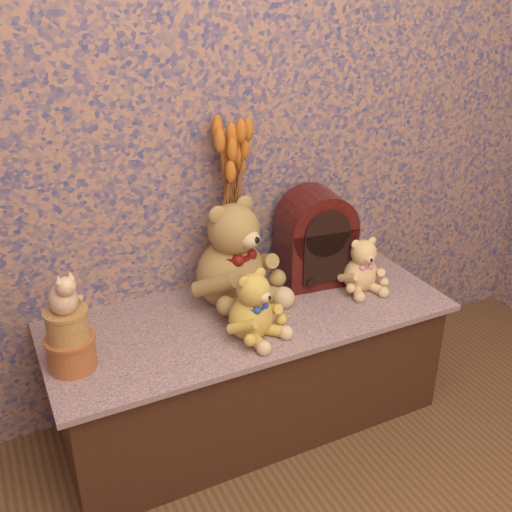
{
  "coord_description": "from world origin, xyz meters",
  "views": [
    {
      "loc": [
        -0.75,
        -0.35,
        1.53
      ],
      "look_at": [
        0.0,
        1.18,
        0.69
      ],
      "focal_mm": 41.89,
      "sensor_mm": 36.0,
      "label": 1
    }
  ],
  "objects_px": {
    "teddy_small": "(361,261)",
    "cat_figurine": "(62,290)",
    "cathedral_radio": "(316,236)",
    "biscuit_tin_lower": "(72,353)",
    "teddy_large": "(230,248)",
    "teddy_medium": "(251,301)",
    "ceramic_vase": "(232,265)"
  },
  "relations": [
    {
      "from": "teddy_small",
      "to": "cat_figurine",
      "type": "distance_m",
      "value": 1.05
    },
    {
      "from": "cathedral_radio",
      "to": "biscuit_tin_lower",
      "type": "xyz_separation_m",
      "value": [
        -0.92,
        -0.16,
        -0.13
      ]
    },
    {
      "from": "cathedral_radio",
      "to": "biscuit_tin_lower",
      "type": "distance_m",
      "value": 0.95
    },
    {
      "from": "teddy_large",
      "to": "teddy_medium",
      "type": "xyz_separation_m",
      "value": [
        -0.03,
        -0.23,
        -0.08
      ]
    },
    {
      "from": "teddy_medium",
      "to": "teddy_small",
      "type": "height_order",
      "value": "teddy_medium"
    },
    {
      "from": "teddy_small",
      "to": "cat_figurine",
      "type": "relative_size",
      "value": 1.61
    },
    {
      "from": "teddy_small",
      "to": "cathedral_radio",
      "type": "relative_size",
      "value": 0.61
    },
    {
      "from": "teddy_large",
      "to": "ceramic_vase",
      "type": "relative_size",
      "value": 1.97
    },
    {
      "from": "teddy_large",
      "to": "biscuit_tin_lower",
      "type": "xyz_separation_m",
      "value": [
        -0.58,
        -0.16,
        -0.15
      ]
    },
    {
      "from": "teddy_small",
      "to": "cat_figurine",
      "type": "bearing_deg",
      "value": -172.43
    },
    {
      "from": "teddy_small",
      "to": "biscuit_tin_lower",
      "type": "xyz_separation_m",
      "value": [
        -1.04,
        -0.03,
        -0.06
      ]
    },
    {
      "from": "teddy_small",
      "to": "biscuit_tin_lower",
      "type": "relative_size",
      "value": 1.56
    },
    {
      "from": "teddy_large",
      "to": "cathedral_radio",
      "type": "distance_m",
      "value": 0.35
    },
    {
      "from": "teddy_small",
      "to": "ceramic_vase",
      "type": "height_order",
      "value": "teddy_small"
    },
    {
      "from": "teddy_large",
      "to": "ceramic_vase",
      "type": "height_order",
      "value": "teddy_large"
    },
    {
      "from": "teddy_small",
      "to": "teddy_large",
      "type": "bearing_deg",
      "value": 170.42
    },
    {
      "from": "teddy_medium",
      "to": "teddy_small",
      "type": "distance_m",
      "value": 0.5
    },
    {
      "from": "ceramic_vase",
      "to": "biscuit_tin_lower",
      "type": "height_order",
      "value": "ceramic_vase"
    },
    {
      "from": "teddy_large",
      "to": "teddy_medium",
      "type": "height_order",
      "value": "teddy_large"
    },
    {
      "from": "teddy_medium",
      "to": "biscuit_tin_lower",
      "type": "xyz_separation_m",
      "value": [
        -0.55,
        0.07,
        -0.07
      ]
    },
    {
      "from": "teddy_medium",
      "to": "ceramic_vase",
      "type": "bearing_deg",
      "value": 53.83
    },
    {
      "from": "cathedral_radio",
      "to": "ceramic_vase",
      "type": "height_order",
      "value": "cathedral_radio"
    },
    {
      "from": "teddy_small",
      "to": "cathedral_radio",
      "type": "xyz_separation_m",
      "value": [
        -0.12,
        0.13,
        0.07
      ]
    },
    {
      "from": "teddy_medium",
      "to": "ceramic_vase",
      "type": "height_order",
      "value": "teddy_medium"
    },
    {
      "from": "teddy_large",
      "to": "teddy_small",
      "type": "bearing_deg",
      "value": -37.16
    },
    {
      "from": "teddy_medium",
      "to": "biscuit_tin_lower",
      "type": "height_order",
      "value": "teddy_medium"
    },
    {
      "from": "cathedral_radio",
      "to": "teddy_large",
      "type": "bearing_deg",
      "value": -172.72
    },
    {
      "from": "teddy_medium",
      "to": "teddy_large",
      "type": "bearing_deg",
      "value": 58.33
    },
    {
      "from": "teddy_medium",
      "to": "teddy_small",
      "type": "bearing_deg",
      "value": -11.85
    },
    {
      "from": "cat_figurine",
      "to": "teddy_large",
      "type": "bearing_deg",
      "value": -1.11
    },
    {
      "from": "ceramic_vase",
      "to": "cathedral_radio",
      "type": "bearing_deg",
      "value": -11.18
    },
    {
      "from": "biscuit_tin_lower",
      "to": "teddy_small",
      "type": "bearing_deg",
      "value": 1.58
    }
  ]
}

